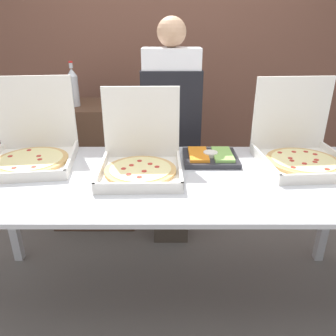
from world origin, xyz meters
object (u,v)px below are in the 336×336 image
Objects in this scene: soda_can_silver at (57,102)px; person_server_vest at (170,127)px; pizza_box_near_left at (31,148)px; pizza_box_far_left at (299,149)px; soda_bottle at (72,87)px; pizza_box_far_right at (140,158)px; veggie_tray at (209,157)px; soda_can_colored at (122,98)px.

soda_can_silver is 0.07× the size of person_server_vest.
soda_can_silver is (-0.03, 0.65, 0.14)m from pizza_box_near_left.
person_server_vest is at bearing 23.71° from pizza_box_near_left.
pizza_box_far_left is 1.55× the size of soda_bottle.
person_server_vest is at bearing -18.93° from soda_bottle.
pizza_box_far_right reaches higher than veggie_tray.
soda_can_silver is at bearing 129.56° from pizza_box_far_right.
soda_can_silver is at bearing -9.57° from person_server_vest.
person_server_vest is at bearing 141.60° from pizza_box_far_left.
soda_can_colored is at bearing 3.15° from soda_bottle.
pizza_box_far_right is at bearing -158.65° from veggie_tray.
person_server_vest is at bearing 115.77° from veggie_tray.
soda_can_colored is at bearing 16.11° from soda_can_silver.
soda_can_colored is (-0.62, 0.77, 0.20)m from veggie_tray.
soda_can_colored is (-0.21, 0.94, 0.15)m from pizza_box_far_right.
soda_can_silver is at bearing 150.12° from veggie_tray.
veggie_tray is (-0.53, 0.03, -0.06)m from pizza_box_far_left.
pizza_box_near_left is at bearing -87.64° from soda_can_silver.
pizza_box_far_right is 1.45× the size of veggie_tray.
soda_can_colored reaches higher than veggie_tray.
soda_can_silver is 1.00× the size of soda_can_colored.
person_server_vest is (-0.24, 0.49, 0.04)m from veggie_tray.
pizza_box_near_left is 1.70× the size of veggie_tray.
soda_can_silver is at bearing -129.73° from soda_bottle.
pizza_box_far_right is 1.37× the size of soda_bottle.
pizza_box_far_right is 0.28× the size of person_server_vest.
pizza_box_near_left is at bearing -179.28° from veggie_tray.
soda_bottle is at bearing 50.27° from soda_can_silver.
veggie_tray is at bearing -36.78° from soda_bottle.
soda_bottle is at bearing 143.22° from veggie_tray.
pizza_box_far_left is at bearing -34.76° from soda_can_colored.
veggie_tray is at bearing 172.52° from pizza_box_far_left.
pizza_box_far_left is at bearing -3.01° from veggie_tray.
pizza_box_near_left is 0.98m from person_server_vest.
soda_can_colored is (0.48, 0.14, 0.00)m from soda_can_silver.
soda_can_colored is at bearing 101.28° from pizza_box_far_right.
pizza_box_near_left is 0.92m from soda_can_colored.
person_server_vest reaches higher than soda_can_colored.
pizza_box_far_left is 1.41m from soda_can_colored.
soda_can_colored is 0.51m from person_server_vest.
soda_bottle is (-1.01, 0.75, 0.29)m from veggie_tray.
soda_can_silver is (-1.64, 0.66, 0.14)m from pizza_box_far_left.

